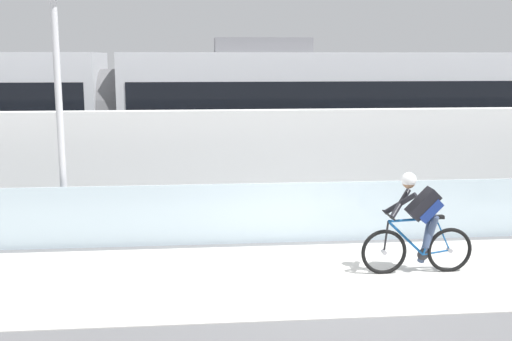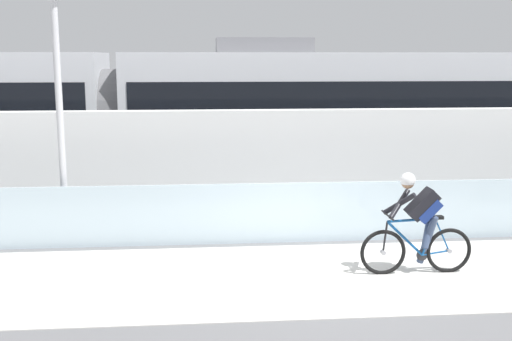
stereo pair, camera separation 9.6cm
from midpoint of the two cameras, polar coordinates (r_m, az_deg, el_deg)
The scene contains 9 objects.
ground_plane at distance 9.85m, azimuth 7.58°, elevation -9.54°, with size 200.00×200.00×0.00m, color slate.
bike_path_deck at distance 9.85m, azimuth 7.58°, elevation -9.51°, with size 32.00×3.20×0.01m, color silver.
glass_parapet at distance 11.43m, azimuth 5.66°, elevation -3.81°, with size 32.00×0.05×1.11m, color silver.
concrete_barrier_wall at distance 13.04m, azimuth 4.27°, elevation 0.60°, with size 32.00×0.36×2.27m, color white.
tram_rail_near at distance 15.67m, azimuth 2.78°, elevation -1.96°, with size 32.00×0.08×0.01m, color #595654.
tram_rail_far at distance 17.06m, azimuth 2.14°, elevation -0.95°, with size 32.00×0.08×0.01m, color #595654.
tram at distance 16.10m, azimuth -12.69°, elevation 4.93°, with size 22.56×2.54×3.81m.
cyclist_on_bike at distance 9.96m, azimuth 14.84°, elevation -4.85°, with size 1.77×0.58×1.61m.
lamp_post_antenna at distance 11.46m, azimuth -17.53°, elevation 9.65°, with size 0.28×0.28×5.20m.
Camera 2 is at (-2.01, -9.05, 3.33)m, focal length 43.74 mm.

